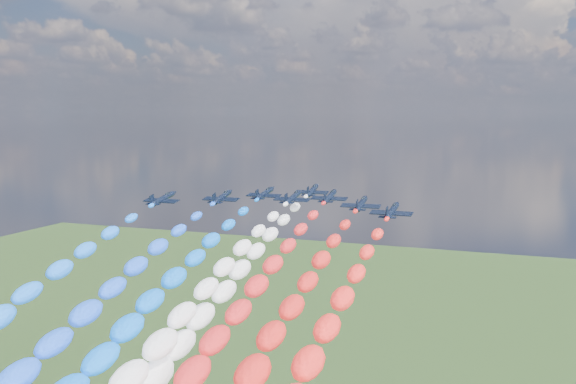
% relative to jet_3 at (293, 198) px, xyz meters
% --- Properties ---
extents(jet_0, '(10.45, 13.84, 5.24)m').
position_rel_jet_3_xyz_m(jet_0, '(-30.88, -14.41, 0.00)').
color(jet_0, black).
extents(jet_1, '(9.94, 13.48, 5.24)m').
position_rel_jet_3_xyz_m(jet_1, '(-17.80, -6.10, 0.00)').
color(jet_1, black).
extents(trail_1, '(6.26, 121.25, 40.70)m').
position_rel_jet_3_xyz_m(trail_1, '(-17.80, -69.00, -18.25)').
color(trail_1, blue).
extents(jet_2, '(10.39, 13.80, 5.24)m').
position_rel_jet_3_xyz_m(jet_2, '(-10.27, 5.18, 0.00)').
color(jet_2, black).
extents(trail_2, '(6.26, 121.25, 40.70)m').
position_rel_jet_3_xyz_m(trail_2, '(-10.27, -57.73, -18.25)').
color(trail_2, blue).
extents(jet_3, '(10.08, 13.58, 5.24)m').
position_rel_jet_3_xyz_m(jet_3, '(0.00, 0.00, 0.00)').
color(jet_3, black).
extents(trail_3, '(6.26, 121.25, 40.70)m').
position_rel_jet_3_xyz_m(trail_3, '(-0.00, -62.90, -18.25)').
color(trail_3, white).
extents(jet_4, '(10.52, 13.89, 5.24)m').
position_rel_jet_3_xyz_m(jet_4, '(-0.26, 16.81, 0.00)').
color(jet_4, black).
extents(trail_4, '(6.26, 121.25, 40.70)m').
position_rel_jet_3_xyz_m(trail_4, '(-0.26, -46.09, -18.25)').
color(trail_4, white).
extents(jet_5, '(10.02, 13.54, 5.24)m').
position_rel_jet_3_xyz_m(jet_5, '(8.56, 5.35, 0.00)').
color(jet_5, black).
extents(trail_5, '(6.26, 121.25, 40.70)m').
position_rel_jet_3_xyz_m(trail_5, '(8.56, -57.56, -18.25)').
color(trail_5, red).
extents(jet_6, '(10.26, 13.71, 5.24)m').
position_rel_jet_3_xyz_m(jet_6, '(19.96, -5.52, 0.00)').
color(jet_6, black).
extents(trail_6, '(6.26, 121.25, 40.70)m').
position_rel_jet_3_xyz_m(trail_6, '(19.96, -68.43, -18.25)').
color(trail_6, red).
extents(jet_7, '(10.05, 13.56, 5.24)m').
position_rel_jet_3_xyz_m(jet_7, '(29.46, -14.41, 0.00)').
color(jet_7, black).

